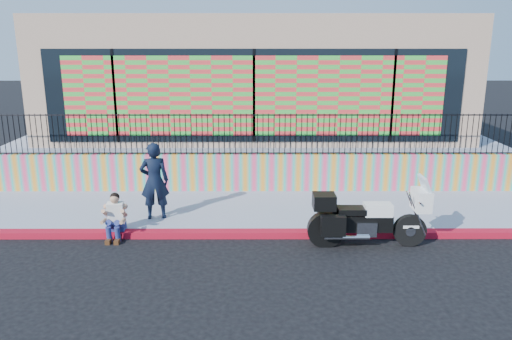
{
  "coord_description": "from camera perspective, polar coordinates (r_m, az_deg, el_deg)",
  "views": [
    {
      "loc": [
        0.02,
        -11.0,
        4.55
      ],
      "look_at": [
        0.05,
        1.2,
        1.32
      ],
      "focal_mm": 35.0,
      "sensor_mm": 36.0,
      "label": 1
    }
  ],
  "objects": [
    {
      "name": "police_officer",
      "position": [
        12.62,
        -11.53,
        -1.23
      ],
      "size": [
        0.78,
        0.58,
        1.94
      ],
      "primitive_type": "imported",
      "rotation": [
        0.0,
        0.0,
        3.32
      ],
      "color": "black",
      "rests_on": "sidewalk"
    },
    {
      "name": "ground",
      "position": [
        11.9,
        -0.25,
        -7.63
      ],
      "size": [
        90.0,
        90.0,
        0.0
      ],
      "primitive_type": "plane",
      "color": "black",
      "rests_on": "ground"
    },
    {
      "name": "mural_wall",
      "position": [
        14.76,
        -0.23,
        -0.28
      ],
      "size": [
        16.0,
        0.2,
        1.1
      ],
      "primitive_type": "cube",
      "color": "#FF4374",
      "rests_on": "sidewalk"
    },
    {
      "name": "elevated_platform",
      "position": [
        19.74,
        -0.21,
        3.37
      ],
      "size": [
        16.0,
        10.0,
        1.25
      ],
      "primitive_type": "cube",
      "color": "#868BA1",
      "rests_on": "ground"
    },
    {
      "name": "police_motorcycle",
      "position": [
        11.43,
        12.47,
        -5.29
      ],
      "size": [
        2.63,
        0.87,
        1.64
      ],
      "color": "black",
      "rests_on": "ground"
    },
    {
      "name": "sidewalk",
      "position": [
        13.41,
        -0.23,
        -4.64
      ],
      "size": [
        16.0,
        3.0,
        0.15
      ],
      "primitive_type": "cube",
      "color": "#868BA1",
      "rests_on": "ground"
    },
    {
      "name": "storefront_building",
      "position": [
        19.17,
        -0.21,
        10.95
      ],
      "size": [
        14.0,
        8.06,
        4.0
      ],
      "color": "tan",
      "rests_on": "elevated_platform"
    },
    {
      "name": "red_curb",
      "position": [
        11.87,
        -0.25,
        -7.3
      ],
      "size": [
        16.0,
        0.3,
        0.15
      ],
      "primitive_type": "cube",
      "color": "maroon",
      "rests_on": "ground"
    },
    {
      "name": "metal_fence",
      "position": [
        14.5,
        -0.23,
        4.11
      ],
      "size": [
        15.8,
        0.04,
        1.2
      ],
      "primitive_type": null,
      "color": "black",
      "rests_on": "mural_wall"
    },
    {
      "name": "seated_man",
      "position": [
        12.07,
        -15.84,
        -5.61
      ],
      "size": [
        0.54,
        0.71,
        1.06
      ],
      "color": "navy",
      "rests_on": "ground"
    }
  ]
}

